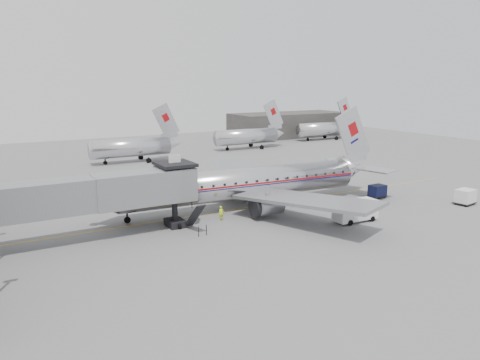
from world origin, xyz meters
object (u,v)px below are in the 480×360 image
(airliner, at_px, (248,183))
(ramp_worker, at_px, (221,213))
(baggage_cart_navy, at_px, (377,191))
(service_van, at_px, (356,211))
(baggage_cart_white, at_px, (465,197))

(airliner, xyz_separation_m, ramp_worker, (-5.16, -3.23, -2.02))
(airliner, bearing_deg, ramp_worker, -144.60)
(baggage_cart_navy, bearing_deg, service_van, -149.49)
(baggage_cart_navy, distance_m, ramp_worker, 21.24)
(baggage_cart_navy, height_order, baggage_cart_white, baggage_cart_white)
(service_van, distance_m, baggage_cart_navy, 11.18)
(airliner, relative_size, service_van, 7.47)
(service_van, distance_m, baggage_cart_white, 15.89)
(ramp_worker, bearing_deg, airliner, 24.41)
(baggage_cart_navy, relative_size, ramp_worker, 1.33)
(airliner, distance_m, ramp_worker, 6.42)
(airliner, bearing_deg, baggage_cart_navy, -11.41)
(baggage_cart_navy, xyz_separation_m, baggage_cart_white, (6.44, -7.46, 0.11))
(ramp_worker, bearing_deg, baggage_cart_navy, -10.33)
(ramp_worker, bearing_deg, service_van, -38.54)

